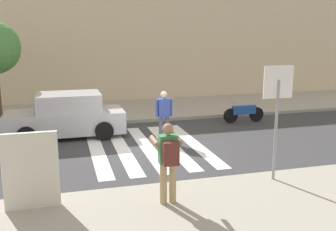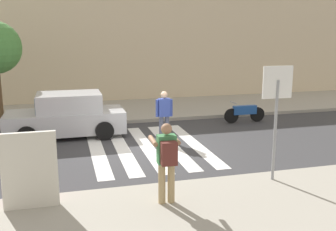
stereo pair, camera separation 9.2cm
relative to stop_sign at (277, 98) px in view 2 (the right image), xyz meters
The scene contains 14 objects.
ground_plane 4.85m from the stop_sign, 122.04° to the left, with size 120.00×120.00×0.00m, color #38383A.
sidewalk_far 10.17m from the stop_sign, 103.39° to the left, with size 60.00×4.80×0.14m, color #9E998C.
building_facade_far 14.30m from the stop_sign, 99.30° to the left, with size 56.00×4.00×6.06m, color beige.
crosswalk_stripe_0 5.92m from the stop_sign, 135.16° to the left, with size 0.44×5.20×0.01m, color silver.
crosswalk_stripe_1 5.42m from the stop_sign, 128.65° to the left, with size 0.44×5.20×0.01m, color silver.
crosswalk_stripe_2 5.01m from the stop_sign, 120.70° to the left, with size 0.44×5.20×0.01m, color silver.
crosswalk_stripe_3 4.69m from the stop_sign, 111.19° to the left, with size 0.44×5.20×0.01m, color silver.
crosswalk_stripe_4 4.50m from the stop_sign, 100.30° to the left, with size 0.44×5.20×0.01m, color silver.
stop_sign is the anchor object (origin of this frame).
photographer_with_backpack 3.09m from the stop_sign, 167.05° to the right, with size 0.60×0.86×1.72m.
pedestrian_crossing 4.83m from the stop_sign, 109.92° to the left, with size 0.58×0.26×1.72m.
parked_car_silver 7.78m from the stop_sign, 128.51° to the left, with size 4.10×1.92×1.55m.
motorcycle 6.92m from the stop_sign, 69.89° to the left, with size 1.76×0.60×0.87m.
advertising_board 5.71m from the stop_sign, behind, with size 1.10×0.11×1.60m.
Camera 2 is at (-2.52, -11.79, 3.72)m, focal length 42.00 mm.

